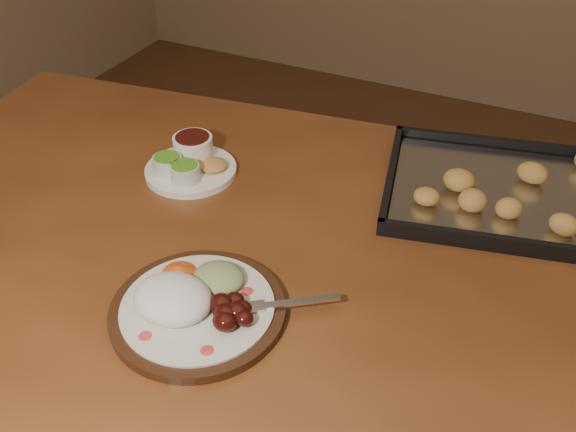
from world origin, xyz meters
The scene contains 4 objects.
dining_table centered at (-0.18, -0.16, 0.65)m, with size 1.60×1.08×0.75m.
dinner_plate centered at (-0.23, -0.33, 0.77)m, with size 0.29×0.24×0.06m.
condiment_saucer centered at (-0.42, -0.03, 0.77)m, with size 0.17×0.17×0.06m.
baking_tray centered at (0.12, 0.14, 0.76)m, with size 0.49×0.40×0.04m.
Camera 1 is at (0.16, -0.84, 1.40)m, focal length 40.00 mm.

